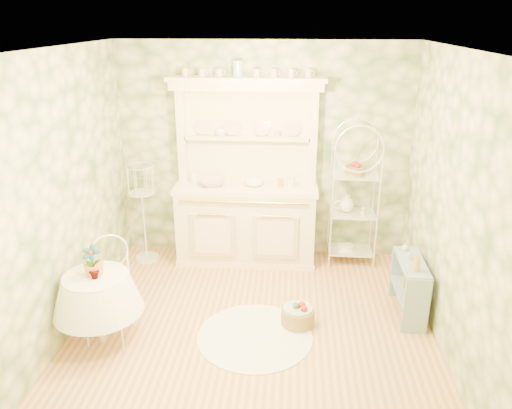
# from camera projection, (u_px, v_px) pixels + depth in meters

# --- Properties ---
(floor) EXTENTS (3.60, 3.60, 0.00)m
(floor) POSITION_uv_depth(u_px,v_px,m) (252.00, 328.00, 5.03)
(floor) COLOR tan
(floor) RESTS_ON ground
(ceiling) EXTENTS (3.60, 3.60, 0.00)m
(ceiling) POSITION_uv_depth(u_px,v_px,m) (251.00, 49.00, 4.07)
(ceiling) COLOR white
(ceiling) RESTS_ON floor
(wall_left) EXTENTS (3.60, 3.60, 0.00)m
(wall_left) POSITION_uv_depth(u_px,v_px,m) (61.00, 198.00, 4.68)
(wall_left) COLOR beige
(wall_left) RESTS_ON floor
(wall_right) EXTENTS (3.60, 3.60, 0.00)m
(wall_right) POSITION_uv_depth(u_px,v_px,m) (454.00, 209.00, 4.43)
(wall_right) COLOR beige
(wall_right) RESTS_ON floor
(wall_back) EXTENTS (3.60, 3.60, 0.00)m
(wall_back) POSITION_uv_depth(u_px,v_px,m) (264.00, 153.00, 6.23)
(wall_back) COLOR beige
(wall_back) RESTS_ON floor
(wall_front) EXTENTS (3.60, 3.60, 0.00)m
(wall_front) POSITION_uv_depth(u_px,v_px,m) (226.00, 313.00, 2.87)
(wall_front) COLOR beige
(wall_front) RESTS_ON floor
(kitchen_dresser) EXTENTS (1.87, 0.61, 2.29)m
(kitchen_dresser) POSITION_uv_depth(u_px,v_px,m) (246.00, 175.00, 6.05)
(kitchen_dresser) COLOR white
(kitchen_dresser) RESTS_ON floor
(bakers_rack) EXTENTS (0.60, 0.44, 1.89)m
(bakers_rack) POSITION_uv_depth(u_px,v_px,m) (354.00, 191.00, 6.11)
(bakers_rack) COLOR white
(bakers_rack) RESTS_ON floor
(side_shelf) EXTENTS (0.32, 0.68, 0.56)m
(side_shelf) POSITION_uv_depth(u_px,v_px,m) (409.00, 290.00, 5.19)
(side_shelf) COLOR #83A2B6
(side_shelf) RESTS_ON floor
(round_table) EXTENTS (0.88, 0.88, 0.80)m
(round_table) POSITION_uv_depth(u_px,v_px,m) (99.00, 305.00, 4.70)
(round_table) COLOR white
(round_table) RESTS_ON floor
(cafe_chair) EXTENTS (0.46, 0.46, 0.77)m
(cafe_chair) POSITION_uv_depth(u_px,v_px,m) (108.00, 303.00, 4.76)
(cafe_chair) COLOR white
(cafe_chair) RESTS_ON floor
(birdcage_stand) EXTENTS (0.36, 0.36, 1.52)m
(birdcage_stand) POSITION_uv_depth(u_px,v_px,m) (142.00, 204.00, 6.20)
(birdcage_stand) COLOR white
(birdcage_stand) RESTS_ON floor
(floor_basket) EXTENTS (0.43, 0.43, 0.25)m
(floor_basket) POSITION_uv_depth(u_px,v_px,m) (298.00, 314.00, 5.06)
(floor_basket) COLOR olive
(floor_basket) RESTS_ON floor
(lace_rug) EXTENTS (1.42, 1.42, 0.01)m
(lace_rug) POSITION_uv_depth(u_px,v_px,m) (255.00, 336.00, 4.90)
(lace_rug) COLOR white
(lace_rug) RESTS_ON floor
(bowl_floral) EXTENTS (0.36, 0.36, 0.08)m
(bowl_floral) POSITION_uv_depth(u_px,v_px,m) (212.00, 185.00, 6.10)
(bowl_floral) COLOR white
(bowl_floral) RESTS_ON kitchen_dresser
(bowl_white) EXTENTS (0.31, 0.31, 0.07)m
(bowl_white) POSITION_uv_depth(u_px,v_px,m) (254.00, 185.00, 6.09)
(bowl_white) COLOR white
(bowl_white) RESTS_ON kitchen_dresser
(cup_left) EXTENTS (0.16, 0.16, 0.10)m
(cup_left) POSITION_uv_depth(u_px,v_px,m) (221.00, 134.00, 6.06)
(cup_left) COLOR white
(cup_left) RESTS_ON kitchen_dresser
(cup_right) EXTENTS (0.09, 0.09, 0.09)m
(cup_right) POSITION_uv_depth(u_px,v_px,m) (277.00, 135.00, 6.01)
(cup_right) COLOR white
(cup_right) RESTS_ON kitchen_dresser
(potted_geranium) EXTENTS (0.17, 0.12, 0.33)m
(potted_geranium) POSITION_uv_depth(u_px,v_px,m) (93.00, 265.00, 4.50)
(potted_geranium) COLOR #3F7238
(potted_geranium) RESTS_ON round_table
(bottle_amber) EXTENTS (0.09, 0.09, 0.18)m
(bottle_amber) POSITION_uv_depth(u_px,v_px,m) (417.00, 265.00, 4.86)
(bottle_amber) COLOR gold
(bottle_amber) RESTS_ON side_shelf
(bottle_blue) EXTENTS (0.05, 0.05, 0.10)m
(bottle_blue) POSITION_uv_depth(u_px,v_px,m) (410.00, 256.00, 5.10)
(bottle_blue) COLOR #9ABECC
(bottle_blue) RESTS_ON side_shelf
(bottle_glass) EXTENTS (0.09, 0.09, 0.09)m
(bottle_glass) POSITION_uv_depth(u_px,v_px,m) (405.00, 247.00, 5.30)
(bottle_glass) COLOR silver
(bottle_glass) RESTS_ON side_shelf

